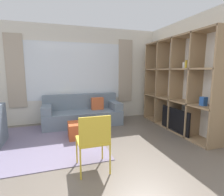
# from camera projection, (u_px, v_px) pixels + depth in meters

# --- Properties ---
(ground_plane) EXTENTS (16.00, 16.00, 0.00)m
(ground_plane) POSITION_uv_depth(u_px,v_px,m) (105.00, 182.00, 2.31)
(ground_plane) COLOR #665B51
(wall_back) EXTENTS (6.15, 0.11, 2.70)m
(wall_back) POSITION_uv_depth(u_px,v_px,m) (75.00, 75.00, 5.03)
(wall_back) COLOR silver
(wall_back) RESTS_ON ground_plane
(wall_right) EXTENTS (0.07, 4.29, 2.70)m
(wall_right) POSITION_uv_depth(u_px,v_px,m) (185.00, 75.00, 4.32)
(wall_right) COLOR silver
(wall_right) RESTS_ON ground_plane
(area_rug) EXTENTS (2.12, 2.36, 0.01)m
(area_rug) POSITION_uv_depth(u_px,v_px,m) (49.00, 141.00, 3.67)
(area_rug) COLOR slate
(area_rug) RESTS_ON ground_plane
(shelving_unit) EXTENTS (0.41, 2.47, 2.25)m
(shelving_unit) POSITION_uv_depth(u_px,v_px,m) (178.00, 86.00, 4.29)
(shelving_unit) COLOR silver
(shelving_unit) RESTS_ON ground_plane
(couch_main) EXTENTS (2.07, 0.82, 0.80)m
(couch_main) POSITION_uv_depth(u_px,v_px,m) (83.00, 114.00, 4.81)
(couch_main) COLOR slate
(couch_main) RESTS_ON ground_plane
(ottoman) EXTENTS (0.75, 0.45, 0.34)m
(ottoman) POSITION_uv_depth(u_px,v_px,m) (86.00, 129.00, 3.88)
(ottoman) COLOR #B74C23
(ottoman) RESTS_ON ground_plane
(folding_chair) EXTENTS (0.44, 0.46, 0.86)m
(folding_chair) POSITION_uv_depth(u_px,v_px,m) (93.00, 138.00, 2.48)
(folding_chair) COLOR gold
(folding_chair) RESTS_ON ground_plane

